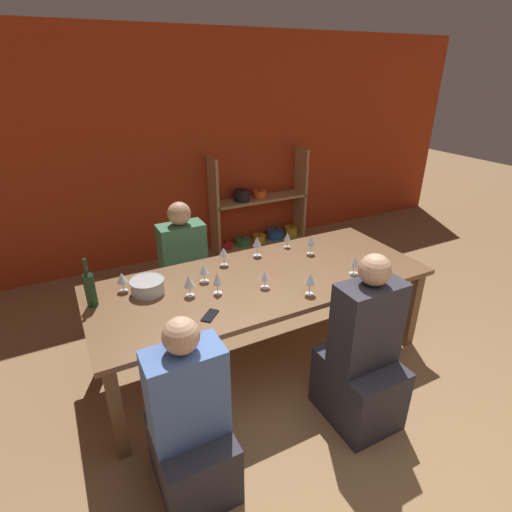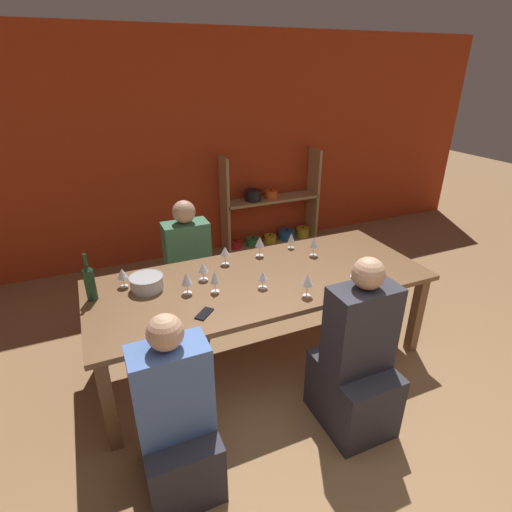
{
  "view_description": "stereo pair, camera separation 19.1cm",
  "coord_description": "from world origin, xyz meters",
  "px_view_note": "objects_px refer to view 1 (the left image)",
  "views": [
    {
      "loc": [
        -1.38,
        -0.96,
        2.29
      ],
      "look_at": [
        -0.05,
        1.59,
        0.92
      ],
      "focal_mm": 28.0,
      "sensor_mm": 36.0,
      "label": 1
    },
    {
      "loc": [
        -1.2,
        -1.04,
        2.29
      ],
      "look_at": [
        -0.05,
        1.59,
        0.92
      ],
      "focal_mm": 28.0,
      "sensor_mm": 36.0,
      "label": 2
    }
  ],
  "objects_px": {
    "wine_glass_empty_a": "(265,276)",
    "wine_glass_empty_b": "(287,237)",
    "wine_glass_white_a": "(257,242)",
    "wine_glass_red_c": "(204,269)",
    "dining_table": "(262,286)",
    "person_near_a": "(190,431)",
    "wine_glass_red_a": "(311,241)",
    "wine_glass_red_d": "(122,278)",
    "shelf_unit": "(260,216)",
    "mixing_bowl": "(147,286)",
    "wine_glass_empty_c": "(355,262)",
    "wine_glass_red_b": "(310,278)",
    "cell_phone": "(210,315)",
    "person_near_b": "(361,363)",
    "wine_glass_white_b": "(217,279)",
    "wine_glass_white_c": "(224,252)",
    "wine_bottle_green": "(90,287)",
    "wine_glass_empty_d": "(189,281)",
    "person_far_a": "(185,278)"
  },
  "relations": [
    {
      "from": "wine_glass_empty_a",
      "to": "wine_glass_empty_b",
      "type": "xyz_separation_m",
      "value": [
        0.54,
        0.56,
        -0.0
      ]
    },
    {
      "from": "dining_table",
      "to": "person_near_a",
      "type": "xyz_separation_m",
      "value": [
        -0.91,
        -0.86,
        -0.26
      ]
    },
    {
      "from": "dining_table",
      "to": "wine_glass_red_a",
      "type": "xyz_separation_m",
      "value": [
        0.6,
        0.2,
        0.2
      ]
    },
    {
      "from": "person_near_b",
      "to": "wine_glass_white_b",
      "type": "bearing_deg",
      "value": 129.77
    },
    {
      "from": "mixing_bowl",
      "to": "cell_phone",
      "type": "relative_size",
      "value": 1.62
    },
    {
      "from": "wine_glass_empty_a",
      "to": "cell_phone",
      "type": "height_order",
      "value": "wine_glass_empty_a"
    },
    {
      "from": "wine_glass_red_b",
      "to": "wine_glass_empty_d",
      "type": "distance_m",
      "value": 0.88
    },
    {
      "from": "wine_glass_red_a",
      "to": "cell_phone",
      "type": "xyz_separation_m",
      "value": [
        -1.16,
        -0.51,
        -0.12
      ]
    },
    {
      "from": "mixing_bowl",
      "to": "wine_glass_empty_c",
      "type": "distance_m",
      "value": 1.62
    },
    {
      "from": "wine_glass_white_b",
      "to": "person_near_b",
      "type": "xyz_separation_m",
      "value": [
        0.69,
        -0.83,
        -0.42
      ]
    },
    {
      "from": "dining_table",
      "to": "wine_bottle_green",
      "type": "distance_m",
      "value": 1.28
    },
    {
      "from": "wine_glass_white_a",
      "to": "person_far_a",
      "type": "distance_m",
      "value": 0.85
    },
    {
      "from": "wine_glass_white_a",
      "to": "wine_glass_red_a",
      "type": "bearing_deg",
      "value": -22.83
    },
    {
      "from": "shelf_unit",
      "to": "wine_glass_white_a",
      "type": "bearing_deg",
      "value": -118.49
    },
    {
      "from": "mixing_bowl",
      "to": "wine_glass_empty_a",
      "type": "height_order",
      "value": "wine_glass_empty_a"
    },
    {
      "from": "wine_glass_empty_b",
      "to": "wine_glass_red_d",
      "type": "xyz_separation_m",
      "value": [
        -1.5,
        -0.12,
        0.01
      ]
    },
    {
      "from": "wine_glass_red_d",
      "to": "wine_glass_empty_d",
      "type": "relative_size",
      "value": 0.89
    },
    {
      "from": "wine_glass_red_b",
      "to": "person_near_a",
      "type": "bearing_deg",
      "value": -156.66
    },
    {
      "from": "shelf_unit",
      "to": "wine_glass_white_a",
      "type": "distance_m",
      "value": 2.06
    },
    {
      "from": "wine_glass_red_a",
      "to": "wine_glass_red_b",
      "type": "height_order",
      "value": "wine_glass_red_b"
    },
    {
      "from": "person_near_a",
      "to": "wine_glass_red_a",
      "type": "bearing_deg",
      "value": 34.93
    },
    {
      "from": "wine_glass_white_b",
      "to": "wine_glass_red_d",
      "type": "bearing_deg",
      "value": 150.13
    },
    {
      "from": "wine_glass_empty_b",
      "to": "wine_glass_white_c",
      "type": "bearing_deg",
      "value": -173.91
    },
    {
      "from": "wine_glass_red_a",
      "to": "cell_phone",
      "type": "bearing_deg",
      "value": -156.25
    },
    {
      "from": "shelf_unit",
      "to": "wine_glass_white_b",
      "type": "relative_size",
      "value": 7.71
    },
    {
      "from": "wine_bottle_green",
      "to": "wine_glass_white_a",
      "type": "relative_size",
      "value": 1.99
    },
    {
      "from": "shelf_unit",
      "to": "wine_bottle_green",
      "type": "xyz_separation_m",
      "value": [
        -2.36,
        -1.95,
        0.49
      ]
    },
    {
      "from": "shelf_unit",
      "to": "person_near_b",
      "type": "bearing_deg",
      "value": -105.13
    },
    {
      "from": "wine_glass_red_c",
      "to": "person_near_a",
      "type": "height_order",
      "value": "person_near_a"
    },
    {
      "from": "wine_glass_red_b",
      "to": "person_near_a",
      "type": "height_order",
      "value": "person_near_a"
    },
    {
      "from": "wine_glass_red_a",
      "to": "person_near_a",
      "type": "distance_m",
      "value": 1.9
    },
    {
      "from": "dining_table",
      "to": "wine_glass_empty_b",
      "type": "height_order",
      "value": "wine_glass_empty_b"
    },
    {
      "from": "shelf_unit",
      "to": "wine_glass_empty_c",
      "type": "relative_size",
      "value": 8.57
    },
    {
      "from": "wine_glass_white_a",
      "to": "wine_glass_white_b",
      "type": "distance_m",
      "value": 0.71
    },
    {
      "from": "person_near_a",
      "to": "wine_glass_red_d",
      "type": "bearing_deg",
      "value": 94.91
    },
    {
      "from": "wine_glass_red_c",
      "to": "wine_glass_empty_a",
      "type": "bearing_deg",
      "value": -38.75
    },
    {
      "from": "dining_table",
      "to": "wine_glass_red_c",
      "type": "height_order",
      "value": "wine_glass_red_c"
    },
    {
      "from": "wine_glass_white_a",
      "to": "wine_glass_red_c",
      "type": "bearing_deg",
      "value": -158.93
    },
    {
      "from": "wine_glass_empty_b",
      "to": "shelf_unit",
      "type": "bearing_deg",
      "value": 70.15
    },
    {
      "from": "wine_glass_empty_c",
      "to": "person_near_a",
      "type": "height_order",
      "value": "person_near_a"
    },
    {
      "from": "dining_table",
      "to": "wine_glass_white_a",
      "type": "distance_m",
      "value": 0.46
    },
    {
      "from": "shelf_unit",
      "to": "wine_glass_red_b",
      "type": "height_order",
      "value": "shelf_unit"
    },
    {
      "from": "wine_bottle_green",
      "to": "person_near_a",
      "type": "distance_m",
      "value": 1.2
    },
    {
      "from": "mixing_bowl",
      "to": "wine_glass_white_c",
      "type": "distance_m",
      "value": 0.7
    },
    {
      "from": "cell_phone",
      "to": "person_near_b",
      "type": "relative_size",
      "value": 0.12
    },
    {
      "from": "wine_bottle_green",
      "to": "wine_glass_empty_c",
      "type": "bearing_deg",
      "value": -13.79
    },
    {
      "from": "shelf_unit",
      "to": "wine_glass_red_a",
      "type": "bearing_deg",
      "value": -104.86
    },
    {
      "from": "dining_table",
      "to": "mixing_bowl",
      "type": "distance_m",
      "value": 0.89
    },
    {
      "from": "wine_glass_red_a",
      "to": "wine_glass_red_d",
      "type": "relative_size",
      "value": 1.15
    },
    {
      "from": "person_far_a",
      "to": "wine_glass_red_d",
      "type": "bearing_deg",
      "value": 41.66
    }
  ]
}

